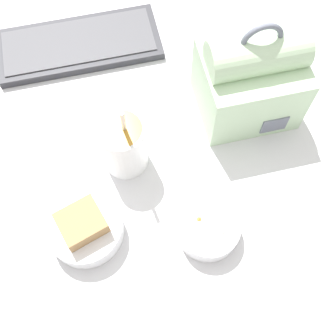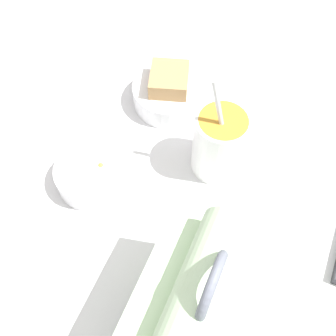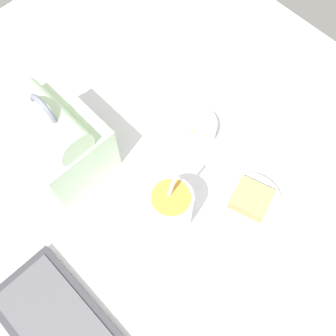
{
  "view_description": "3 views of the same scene",
  "coord_description": "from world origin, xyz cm",
  "px_view_note": "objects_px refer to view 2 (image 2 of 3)",
  "views": [
    {
      "loc": [
        -2.16,
        -29.11,
        74.11
      ],
      "look_at": [
        4.8,
        0.99,
        7.0
      ],
      "focal_mm": 45.0,
      "sensor_mm": 36.0,
      "label": 1
    },
    {
      "loc": [
        35.59,
        14.27,
        61.14
      ],
      "look_at": [
        4.8,
        0.99,
        7.0
      ],
      "focal_mm": 45.0,
      "sensor_mm": 36.0,
      "label": 2
    },
    {
      "loc": [
        -21.02,
        25.86,
        83.93
      ],
      "look_at": [
        4.8,
        0.99,
        7.0
      ],
      "focal_mm": 45.0,
      "sensor_mm": 36.0,
      "label": 3
    }
  ],
  "objects_px": {
    "soup_cup": "(219,143)",
    "bento_bowl_snacks": "(90,175)",
    "lunch_bag": "(204,311)",
    "bento_bowl_sandwich": "(169,91)"
  },
  "relations": [
    {
      "from": "lunch_bag",
      "to": "soup_cup",
      "type": "relative_size",
      "value": 1.16
    },
    {
      "from": "soup_cup",
      "to": "bento_bowl_snacks",
      "type": "height_order",
      "value": "soup_cup"
    },
    {
      "from": "lunch_bag",
      "to": "bento_bowl_snacks",
      "type": "height_order",
      "value": "lunch_bag"
    },
    {
      "from": "bento_bowl_sandwich",
      "to": "bento_bowl_snacks",
      "type": "bearing_deg",
      "value": -12.93
    },
    {
      "from": "lunch_bag",
      "to": "bento_bowl_sandwich",
      "type": "xyz_separation_m",
      "value": [
        -0.35,
        -0.19,
        -0.06
      ]
    },
    {
      "from": "soup_cup",
      "to": "bento_bowl_sandwich",
      "type": "relative_size",
      "value": 1.5
    },
    {
      "from": "bento_bowl_sandwich",
      "to": "soup_cup",
      "type": "bearing_deg",
      "value": 53.04
    },
    {
      "from": "lunch_bag",
      "to": "soup_cup",
      "type": "distance_m",
      "value": 0.26
    },
    {
      "from": "soup_cup",
      "to": "bento_bowl_snacks",
      "type": "relative_size",
      "value": 1.81
    },
    {
      "from": "lunch_bag",
      "to": "bento_bowl_snacks",
      "type": "bearing_deg",
      "value": -120.35
    }
  ]
}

